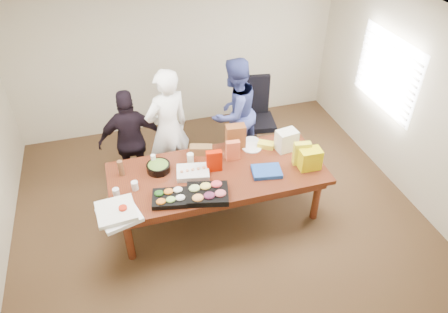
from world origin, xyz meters
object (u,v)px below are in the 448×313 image
object	(u,v)px
sheet_cake	(193,172)
salad_bowl	(158,167)
conference_table	(218,193)
person_center	(168,129)
office_chair	(258,119)
person_right	(234,113)

from	to	relation	value
sheet_cake	salad_bowl	bearing A→B (deg)	163.81
conference_table	sheet_cake	world-z (taller)	sheet_cake
sheet_cake	salad_bowl	world-z (taller)	salad_bowl
salad_bowl	person_center	bearing A→B (deg)	68.71
conference_table	salad_bowl	world-z (taller)	salad_bowl
person_center	office_chair	bearing A→B (deg)	171.89
conference_table	sheet_cake	bearing A→B (deg)	174.60
office_chair	sheet_cake	size ratio (longest dim) A/B	2.94
conference_table	person_center	distance (m)	1.16
office_chair	salad_bowl	xyz separation A→B (m)	(-1.75, -1.02, 0.20)
person_right	sheet_cake	bearing A→B (deg)	21.52
person_center	salad_bowl	distance (m)	0.72
conference_table	office_chair	size ratio (longest dim) A/B	2.32
person_right	person_center	bearing A→B (deg)	-16.73
office_chair	person_center	world-z (taller)	person_center
conference_table	person_right	size ratio (longest dim) A/B	1.60
salad_bowl	office_chair	bearing A→B (deg)	30.28
sheet_cake	salad_bowl	size ratio (longest dim) A/B	1.33
person_center	sheet_cake	distance (m)	0.90
office_chair	sheet_cake	world-z (taller)	office_chair
person_center	salad_bowl	size ratio (longest dim) A/B	5.98
person_center	salad_bowl	world-z (taller)	person_center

